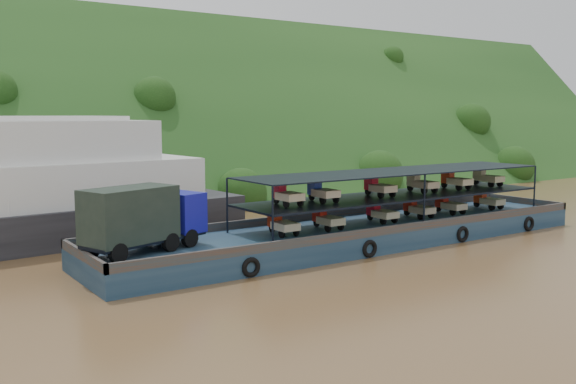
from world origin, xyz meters
TOP-DOWN VIEW (x-y plane):
  - ground at (0.00, 0.00)m, footprint 160.00×160.00m
  - hillside at (0.00, 36.00)m, footprint 140.00×39.60m
  - cargo_barge at (-0.41, -0.55)m, footprint 35.10×7.18m

SIDE VIEW (x-z plane):
  - ground at x=0.00m, z-range 0.00..0.00m
  - hillside at x=0.00m, z-range -19.80..19.80m
  - cargo_barge at x=-0.41m, z-range -1.16..3.46m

